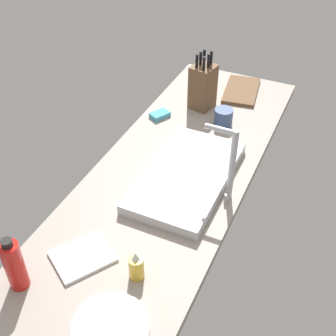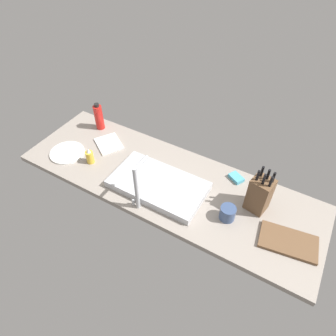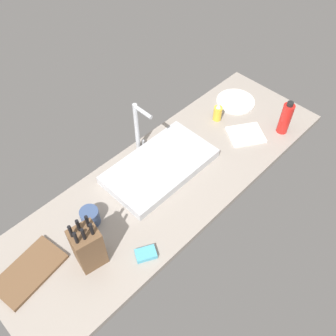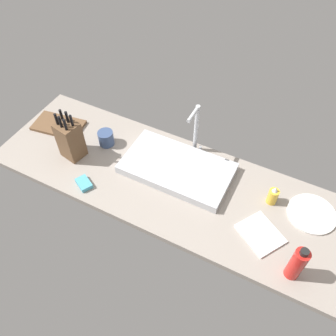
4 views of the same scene
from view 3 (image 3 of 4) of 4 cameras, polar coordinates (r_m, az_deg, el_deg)
countertop_slab at (r=187.97cm, az=0.22°, el=-1.94°), size 192.57×62.80×3.50cm
sink_basin at (r=188.67cm, az=-1.25°, el=0.28°), size 57.43×32.00×4.66cm
faucet at (r=187.25cm, az=-4.69°, el=6.59°), size 5.50×12.70×31.37cm
knife_block at (r=156.07cm, az=-12.41°, el=-11.90°), size 13.05×12.29×28.92cm
cutting_board at (r=169.92cm, az=-20.81°, el=-14.86°), size 31.42×20.95×1.80cm
soap_bottle at (r=215.50cm, az=7.76°, el=8.54°), size 5.05×5.05×11.46cm
water_bottle at (r=213.10cm, az=17.88°, el=7.42°), size 6.27×6.27×20.88cm
dinner_plate at (r=231.54cm, az=10.51°, el=10.18°), size 23.34×23.34×1.20cm
dish_towel at (r=211.22cm, az=12.04°, el=5.12°), size 24.77×23.73×1.20cm
coffee_mug at (r=172.04cm, az=-12.06°, el=-7.45°), size 8.72×8.72×8.52cm
dish_sponge at (r=162.95cm, az=-3.48°, el=-13.24°), size 10.77×9.54×2.40cm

